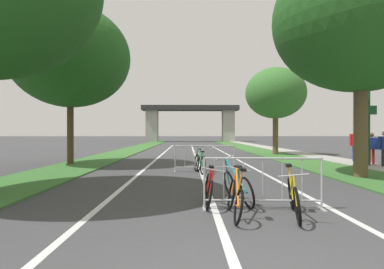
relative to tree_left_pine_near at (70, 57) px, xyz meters
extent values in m
cube|color=#386B2D|center=(0.60, 13.51, -5.19)|extent=(2.58, 62.85, 0.05)
cube|color=#386B2D|center=(11.80, 13.51, -5.19)|extent=(2.58, 62.85, 0.05)
cube|color=#9E9B93|center=(13.96, 13.51, -5.17)|extent=(1.74, 62.85, 0.08)
cube|color=silver|center=(6.20, 5.98, -5.21)|extent=(0.14, 36.36, 0.01)
cube|color=silver|center=(8.57, 5.98, -5.21)|extent=(0.14, 36.36, 0.01)
cube|color=silver|center=(3.83, 5.98, -5.21)|extent=(0.14, 36.36, 0.01)
cube|color=#2D2D30|center=(6.20, 39.74, 0.82)|extent=(17.20, 3.56, 0.85)
cube|color=#9E9B93|center=(-0.64, 39.74, -2.41)|extent=(2.06, 2.40, 5.61)
cube|color=#9E9B93|center=(13.04, 39.74, -2.41)|extent=(2.06, 2.40, 5.61)
cylinder|color=#4C3823|center=(0.00, 0.00, -3.67)|extent=(0.30, 0.30, 3.08)
ellipsoid|color=#23561E|center=(0.00, 0.00, 0.01)|extent=(5.71, 5.71, 4.86)
cylinder|color=brown|center=(11.58, -4.48, -3.58)|extent=(0.45, 0.45, 3.26)
ellipsoid|color=#23561E|center=(11.58, -4.48, 0.26)|extent=(5.91, 5.91, 5.02)
cylinder|color=brown|center=(11.88, 6.55, -3.82)|extent=(0.38, 0.38, 2.78)
ellipsoid|color=#38702D|center=(11.88, 6.55, -0.85)|extent=(4.21, 4.21, 3.58)
cylinder|color=#1E4C23|center=(13.86, -1.15, -2.87)|extent=(0.14, 0.14, 4.68)
sphere|color=white|center=(13.86, -1.15, -0.41)|extent=(0.32, 0.32, 0.32)
cube|color=#195128|center=(13.88, -1.27, -2.64)|extent=(0.56, 0.03, 0.40)
cylinder|color=#ADADB2|center=(6.00, -8.61, -4.69)|extent=(0.04, 0.04, 1.05)
cube|color=#ADADB2|center=(6.00, -8.61, -5.20)|extent=(0.08, 0.44, 0.03)
cylinder|color=#ADADB2|center=(8.35, -8.71, -4.69)|extent=(0.04, 0.04, 1.05)
cube|color=#ADADB2|center=(8.35, -8.71, -5.20)|extent=(0.08, 0.44, 0.03)
cylinder|color=#ADADB2|center=(7.18, -8.66, -4.18)|extent=(2.36, 0.14, 0.04)
cylinder|color=#ADADB2|center=(7.18, -8.66, -5.03)|extent=(2.36, 0.14, 0.04)
cylinder|color=#ADADB2|center=(6.39, -8.63, -4.60)|extent=(0.02, 0.02, 0.87)
cylinder|color=#ADADB2|center=(6.78, -8.65, -4.60)|extent=(0.02, 0.02, 0.87)
cylinder|color=#ADADB2|center=(7.18, -8.66, -4.60)|extent=(0.02, 0.02, 0.87)
cylinder|color=#ADADB2|center=(7.57, -8.68, -4.60)|extent=(0.02, 0.02, 0.87)
cylinder|color=#ADADB2|center=(7.96, -8.70, -4.60)|extent=(0.02, 0.02, 0.87)
cylinder|color=#ADADB2|center=(5.17, -2.66, -4.69)|extent=(0.04, 0.04, 1.05)
cube|color=#ADADB2|center=(5.17, -2.66, -5.20)|extent=(0.07, 0.44, 0.03)
cylinder|color=#ADADB2|center=(7.52, -2.70, -4.69)|extent=(0.04, 0.04, 1.05)
cube|color=#ADADB2|center=(7.52, -2.70, -5.20)|extent=(0.07, 0.44, 0.03)
cylinder|color=#ADADB2|center=(6.34, -2.68, -4.18)|extent=(2.36, 0.08, 0.04)
cylinder|color=#ADADB2|center=(6.34, -2.68, -5.03)|extent=(2.36, 0.08, 0.04)
cylinder|color=#ADADB2|center=(5.56, -2.66, -4.60)|extent=(0.02, 0.02, 0.87)
cylinder|color=#ADADB2|center=(5.95, -2.67, -4.60)|extent=(0.02, 0.02, 0.87)
cylinder|color=#ADADB2|center=(6.34, -2.68, -4.60)|extent=(0.02, 0.02, 0.87)
cylinder|color=#ADADB2|center=(6.74, -2.68, -4.60)|extent=(0.02, 0.02, 0.87)
cylinder|color=#ADADB2|center=(7.13, -2.69, -4.60)|extent=(0.02, 0.02, 0.87)
torus|color=black|center=(6.51, -9.71, -4.90)|extent=(0.17, 0.62, 0.62)
torus|color=black|center=(6.54, -8.70, -4.90)|extent=(0.17, 0.62, 0.62)
cylinder|color=orange|center=(6.57, -9.23, -4.64)|extent=(0.16, 0.99, 0.56)
cylinder|color=orange|center=(6.56, -9.43, -4.63)|extent=(0.16, 0.12, 0.65)
cylinder|color=orange|center=(6.51, -9.55, -4.93)|extent=(0.03, 0.33, 0.07)
cylinder|color=orange|center=(6.58, -8.72, -4.64)|extent=(0.13, 0.10, 0.53)
cube|color=black|center=(6.62, -9.46, -4.31)|extent=(0.11, 0.24, 0.07)
cylinder|color=#99999E|center=(6.63, -8.75, -4.38)|extent=(0.54, 0.04, 0.12)
torus|color=black|center=(6.10, -7.78, -4.91)|extent=(0.16, 0.62, 0.61)
torus|color=black|center=(6.09, -8.73, -4.91)|extent=(0.16, 0.62, 0.61)
cylinder|color=red|center=(6.14, -8.23, -4.66)|extent=(0.12, 0.93, 0.53)
cylinder|color=red|center=(6.14, -8.05, -4.69)|extent=(0.15, 0.11, 0.54)
cylinder|color=red|center=(6.10, -7.93, -4.93)|extent=(0.04, 0.31, 0.07)
cylinder|color=red|center=(6.14, -8.71, -4.66)|extent=(0.13, 0.09, 0.50)
cube|color=black|center=(6.19, -8.02, -4.42)|extent=(0.11, 0.24, 0.07)
cylinder|color=#99999E|center=(6.18, -8.68, -4.41)|extent=(0.49, 0.03, 0.12)
torus|color=black|center=(6.03, -1.78, -4.88)|extent=(0.26, 0.68, 0.66)
torus|color=black|center=(6.14, -2.74, -4.88)|extent=(0.26, 0.68, 0.66)
cylinder|color=silver|center=(6.15, -2.23, -4.59)|extent=(0.28, 0.93, 0.62)
cylinder|color=silver|center=(6.11, -2.05, -4.64)|extent=(0.17, 0.13, 0.59)
cylinder|color=silver|center=(6.04, -1.94, -4.91)|extent=(0.05, 0.31, 0.08)
cylinder|color=silver|center=(6.20, -2.71, -4.59)|extent=(0.16, 0.11, 0.60)
cube|color=black|center=(6.17, -2.01, -4.34)|extent=(0.14, 0.25, 0.07)
cylinder|color=#99999E|center=(6.26, -2.68, -4.29)|extent=(0.42, 0.08, 0.12)
torus|color=black|center=(6.23, -3.52, -4.87)|extent=(0.25, 0.70, 0.69)
torus|color=black|center=(6.03, -2.54, -4.87)|extent=(0.25, 0.70, 0.69)
cylinder|color=#1E7238|center=(6.16, -3.05, -4.54)|extent=(0.18, 0.97, 0.69)
cylinder|color=#1E7238|center=(6.19, -3.24, -4.65)|extent=(0.11, 0.11, 0.55)
cylinder|color=#1E7238|center=(6.20, -3.37, -4.89)|extent=(0.10, 0.32, 0.08)
cylinder|color=#1E7238|center=(6.06, -2.56, -4.54)|extent=(0.11, 0.08, 0.67)
cube|color=black|center=(6.23, -3.27, -4.37)|extent=(0.15, 0.26, 0.06)
cylinder|color=#99999E|center=(6.10, -2.58, -4.21)|extent=(0.47, 0.12, 0.07)
torus|color=black|center=(6.86, -8.66, -4.88)|extent=(0.31, 0.69, 0.66)
torus|color=black|center=(6.64, -7.65, -4.88)|extent=(0.31, 0.69, 0.66)
cylinder|color=#197A7F|center=(6.69, -8.19, -4.56)|extent=(0.37, 0.97, 0.66)
cylinder|color=#197A7F|center=(6.75, -8.38, -4.66)|extent=(0.14, 0.14, 0.55)
cylinder|color=#197A7F|center=(6.83, -8.50, -4.90)|extent=(0.09, 0.34, 0.08)
cylinder|color=#197A7F|center=(6.59, -7.68, -4.56)|extent=(0.15, 0.12, 0.64)
cube|color=black|center=(6.71, -8.43, -4.38)|extent=(0.16, 0.26, 0.07)
cylinder|color=#99999E|center=(6.53, -7.72, -4.25)|extent=(0.46, 0.12, 0.12)
torus|color=black|center=(7.73, -8.70, -4.89)|extent=(0.27, 0.66, 0.65)
torus|color=black|center=(7.48, -9.76, -4.89)|extent=(0.27, 0.66, 0.65)
cylinder|color=gold|center=(7.58, -9.20, -4.64)|extent=(0.35, 1.03, 0.54)
cylinder|color=gold|center=(7.63, -8.99, -4.61)|extent=(0.10, 0.14, 0.65)
cylinder|color=gold|center=(7.70, -8.87, -4.91)|extent=(0.11, 0.35, 0.08)
cylinder|color=gold|center=(7.45, -9.73, -4.64)|extent=(0.09, 0.11, 0.51)
cube|color=black|center=(7.60, -8.95, -4.29)|extent=(0.16, 0.26, 0.06)
cylinder|color=#99999E|center=(7.43, -9.70, -4.38)|extent=(0.49, 0.15, 0.08)
cylinder|color=#262628|center=(14.26, -1.56, -4.81)|extent=(0.12, 0.12, 0.81)
cylinder|color=navy|center=(14.10, -1.59, -4.14)|extent=(0.09, 0.09, 0.52)
cylinder|color=#B21E1E|center=(14.20, -0.68, -4.82)|extent=(0.11, 0.11, 0.78)
cylinder|color=#B21E1E|center=(14.36, -0.71, -4.82)|extent=(0.11, 0.11, 0.78)
cube|color=navy|center=(14.28, -0.69, -4.16)|extent=(0.46, 0.33, 0.55)
cylinder|color=navy|center=(14.04, -0.65, -4.19)|extent=(0.09, 0.09, 0.50)
cylinder|color=navy|center=(14.52, -0.74, -4.19)|extent=(0.09, 0.09, 0.50)
sphere|color=brown|center=(14.28, -0.69, -3.75)|extent=(0.21, 0.21, 0.21)
cylinder|color=navy|center=(14.31, 0.85, -4.77)|extent=(0.13, 0.13, 0.88)
cylinder|color=navy|center=(14.50, 0.89, -4.77)|extent=(0.13, 0.13, 0.88)
cube|color=#B21E1E|center=(14.40, 0.87, -4.02)|extent=(0.53, 0.38, 0.62)
cylinder|color=#B21E1E|center=(14.14, 0.82, -4.05)|extent=(0.10, 0.10, 0.56)
cylinder|color=#B21E1E|center=(14.66, 0.92, -4.05)|extent=(0.10, 0.10, 0.56)
sphere|color=beige|center=(14.40, 0.87, -3.56)|extent=(0.24, 0.24, 0.24)
camera|label=1|loc=(5.65, -14.76, -3.67)|focal=28.42mm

